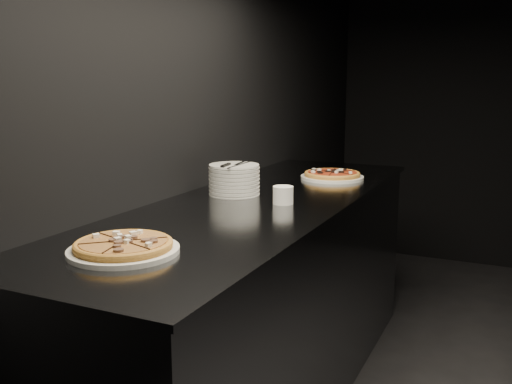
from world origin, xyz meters
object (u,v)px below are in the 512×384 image
at_px(plate_stack, 234,179).
at_px(ramekin, 283,195).
at_px(pizza_tomato, 332,175).
at_px(counter, 260,302).
at_px(cutlery, 234,164).
at_px(pizza_mushroom, 123,246).

bearing_deg(plate_stack, ramekin, -19.76).
xyz_separation_m(plate_stack, ramekin, (0.28, -0.10, -0.03)).
relative_size(plate_stack, ramekin, 2.66).
bearing_deg(ramekin, pizza_tomato, 90.44).
xyz_separation_m(counter, ramekin, (0.12, -0.03, 0.50)).
bearing_deg(pizza_tomato, cutlery, -113.98).
xyz_separation_m(plate_stack, cutlery, (0.01, -0.02, 0.07)).
bearing_deg(pizza_tomato, ramekin, -89.56).
xyz_separation_m(pizza_tomato, cutlery, (-0.26, -0.59, 0.12)).
height_order(counter, ramekin, ramekin).
bearing_deg(pizza_mushroom, cutlery, 96.76).
bearing_deg(plate_stack, cutlery, -62.38).
distance_m(pizza_mushroom, ramekin, 0.84).
distance_m(plate_stack, ramekin, 0.29).
bearing_deg(ramekin, cutlery, 162.90).
distance_m(cutlery, ramekin, 0.29).
xyz_separation_m(pizza_mushroom, ramekin, (0.16, 0.83, 0.02)).
bearing_deg(plate_stack, pizza_mushroom, -82.83).
distance_m(pizza_mushroom, cutlery, 0.92).
bearing_deg(pizza_tomato, pizza_mushroom, -95.87).
height_order(pizza_mushroom, ramekin, ramekin).
relative_size(pizza_tomato, ramekin, 4.37).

